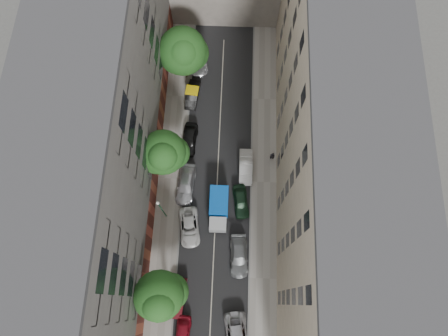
{
  "coord_description": "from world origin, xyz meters",
  "views": [
    {
      "loc": [
        1.36,
        -13.77,
        45.21
      ],
      "look_at": [
        0.82,
        -0.44,
        6.0
      ],
      "focal_mm": 32.0,
      "sensor_mm": 36.0,
      "label": 1
    }
  ],
  "objects_px": {
    "car_left_3": "(186,185)",
    "car_right_1": "(239,256)",
    "car_left_4": "(189,139)",
    "tree_far": "(184,53)",
    "tree_near": "(160,297)",
    "pedestrian": "(272,156)",
    "car_left_1": "(178,298)",
    "lamp_post": "(161,208)",
    "car_left_5": "(193,94)",
    "car_right_2": "(241,201)",
    "car_left_0": "(183,335)",
    "car_left_2": "(189,227)",
    "tarp_truck": "(219,208)",
    "car_left_6": "(199,59)",
    "car_right_3": "(246,167)",
    "tree_mid": "(164,154)"
  },
  "relations": [
    {
      "from": "tree_mid",
      "to": "tree_far",
      "type": "distance_m",
      "value": 13.17
    },
    {
      "from": "tree_near",
      "to": "lamp_post",
      "type": "height_order",
      "value": "tree_near"
    },
    {
      "from": "car_right_1",
      "to": "car_right_2",
      "type": "xyz_separation_m",
      "value": [
        0.04,
        6.2,
        0.01
      ]
    },
    {
      "from": "car_left_0",
      "to": "car_left_2",
      "type": "height_order",
      "value": "car_left_0"
    },
    {
      "from": "pedestrian",
      "to": "lamp_post",
      "type": "bearing_deg",
      "value": 37.38
    },
    {
      "from": "car_left_2",
      "to": "car_right_1",
      "type": "xyz_separation_m",
      "value": [
        5.66,
        -3.0,
        0.04
      ]
    },
    {
      "from": "car_left_5",
      "to": "car_left_1",
      "type": "bearing_deg",
      "value": -83.54
    },
    {
      "from": "lamp_post",
      "to": "car_left_1",
      "type": "bearing_deg",
      "value": -76.98
    },
    {
      "from": "car_left_5",
      "to": "car_right_2",
      "type": "distance_m",
      "value": 15.04
    },
    {
      "from": "car_left_1",
      "to": "lamp_post",
      "type": "bearing_deg",
      "value": 107.65
    },
    {
      "from": "car_left_3",
      "to": "car_right_1",
      "type": "distance_m",
      "value": 10.16
    },
    {
      "from": "car_left_0",
      "to": "car_left_1",
      "type": "bearing_deg",
      "value": 105.84
    },
    {
      "from": "lamp_post",
      "to": "pedestrian",
      "type": "distance_m",
      "value": 14.55
    },
    {
      "from": "lamp_post",
      "to": "pedestrian",
      "type": "relative_size",
      "value": 3.88
    },
    {
      "from": "tarp_truck",
      "to": "car_right_1",
      "type": "distance_m",
      "value": 5.72
    },
    {
      "from": "car_right_3",
      "to": "tree_far",
      "type": "height_order",
      "value": "tree_far"
    },
    {
      "from": "car_left_4",
      "to": "lamp_post",
      "type": "distance_m",
      "value": 10.16
    },
    {
      "from": "car_left_2",
      "to": "pedestrian",
      "type": "relative_size",
      "value": 2.81
    },
    {
      "from": "car_left_1",
      "to": "car_right_1",
      "type": "height_order",
      "value": "car_left_1"
    },
    {
      "from": "car_left_6",
      "to": "tree_near",
      "type": "distance_m",
      "value": 30.06
    },
    {
      "from": "tree_far",
      "to": "tree_near",
      "type": "bearing_deg",
      "value": -90.32
    },
    {
      "from": "car_right_3",
      "to": "tree_near",
      "type": "height_order",
      "value": "tree_near"
    },
    {
      "from": "tarp_truck",
      "to": "car_left_0",
      "type": "relative_size",
      "value": 1.33
    },
    {
      "from": "car_right_2",
      "to": "car_left_2",
      "type": "bearing_deg",
      "value": -159.18
    },
    {
      "from": "car_left_3",
      "to": "car_left_6",
      "type": "relative_size",
      "value": 1.01
    },
    {
      "from": "car_left_1",
      "to": "car_left_3",
      "type": "distance_m",
      "value": 12.49
    },
    {
      "from": "car_left_6",
      "to": "car_right_2",
      "type": "height_order",
      "value": "car_right_2"
    },
    {
      "from": "car_left_0",
      "to": "lamp_post",
      "type": "distance_m",
      "value": 13.25
    },
    {
      "from": "car_left_3",
      "to": "car_left_4",
      "type": "bearing_deg",
      "value": 94.4
    },
    {
      "from": "car_left_4",
      "to": "car_right_2",
      "type": "height_order",
      "value": "car_left_4"
    },
    {
      "from": "car_left_0",
      "to": "car_left_3",
      "type": "height_order",
      "value": "car_left_3"
    },
    {
      "from": "pedestrian",
      "to": "car_left_1",
      "type": "bearing_deg",
      "value": 64.02
    },
    {
      "from": "car_left_0",
      "to": "car_right_2",
      "type": "relative_size",
      "value": 0.94
    },
    {
      "from": "car_left_4",
      "to": "car_left_5",
      "type": "bearing_deg",
      "value": 94.3
    },
    {
      "from": "pedestrian",
      "to": "tarp_truck",
      "type": "bearing_deg",
      "value": 53.14
    },
    {
      "from": "car_left_4",
      "to": "car_left_3",
      "type": "bearing_deg",
      "value": -85.6
    },
    {
      "from": "car_left_4",
      "to": "tree_near",
      "type": "distance_m",
      "value": 18.98
    },
    {
      "from": "car_left_4",
      "to": "car_right_3",
      "type": "distance_m",
      "value": 7.63
    },
    {
      "from": "car_left_4",
      "to": "car_right_1",
      "type": "xyz_separation_m",
      "value": [
        6.4,
        -13.63,
        -0.06
      ]
    },
    {
      "from": "car_left_0",
      "to": "car_left_2",
      "type": "distance_m",
      "value": 11.2
    },
    {
      "from": "car_right_1",
      "to": "tree_far",
      "type": "bearing_deg",
      "value": 104.64
    },
    {
      "from": "car_left_3",
      "to": "car_right_3",
      "type": "bearing_deg",
      "value": 24.33
    },
    {
      "from": "car_left_2",
      "to": "lamp_post",
      "type": "height_order",
      "value": "lamp_post"
    },
    {
      "from": "car_left_6",
      "to": "pedestrian",
      "type": "xyz_separation_m",
      "value": [
        9.53,
        -13.17,
        0.3
      ]
    },
    {
      "from": "car_left_2",
      "to": "tree_near",
      "type": "xyz_separation_m",
      "value": [
        -1.8,
        -7.61,
        5.24
      ]
    },
    {
      "from": "tarp_truck",
      "to": "car_left_3",
      "type": "relative_size",
      "value": 1.03
    },
    {
      "from": "car_left_0",
      "to": "car_left_3",
      "type": "bearing_deg",
      "value": 96.15
    },
    {
      "from": "car_right_1",
      "to": "tree_mid",
      "type": "xyz_separation_m",
      "value": [
        -8.28,
        9.59,
        5.55
      ]
    },
    {
      "from": "car_right_1",
      "to": "car_right_2",
      "type": "height_order",
      "value": "car_right_2"
    },
    {
      "from": "tree_near",
      "to": "car_left_1",
      "type": "bearing_deg",
      "value": 0.39
    }
  ]
}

